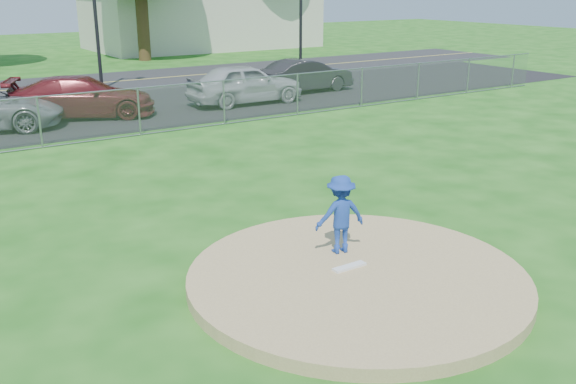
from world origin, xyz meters
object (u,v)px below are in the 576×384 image
traffic_signal_right (304,8)px  parked_car_charcoal (306,75)px  pitcher (340,214)px  parked_car_darkred (82,97)px  commercial_building (202,18)px  parked_car_pearl (245,84)px

traffic_signal_right → parked_car_charcoal: traffic_signal_right is taller
pitcher → parked_car_darkred: bearing=-77.4°
commercial_building → traffic_signal_right: traffic_signal_right is taller
traffic_signal_right → parked_car_darkred: size_ratio=1.11×
parked_car_pearl → parked_car_charcoal: (3.70, 1.10, -0.08)m
pitcher → parked_car_charcoal: pitcher is taller
traffic_signal_right → commercial_building: bearing=83.7°
commercial_building → pitcher: bearing=-112.9°
traffic_signal_right → parked_car_pearl: size_ratio=1.21×
parked_car_charcoal → commercial_building: bearing=-16.6°
parked_car_darkred → parked_car_charcoal: (9.94, 0.34, -0.02)m
pitcher → parked_car_charcoal: size_ratio=0.31×
traffic_signal_right → pitcher: size_ratio=4.15×
commercial_building → parked_car_charcoal: commercial_building is taller
parked_car_charcoal → traffic_signal_right: bearing=-36.1°
traffic_signal_right → parked_car_pearl: (-7.62, -6.87, -2.56)m
pitcher → parked_car_charcoal: 18.39m
pitcher → parked_car_pearl: parked_car_pearl is taller
pitcher → parked_car_darkred: 15.07m
traffic_signal_right → pitcher: bearing=-123.4°
commercial_building → parked_car_pearl: bearing=-112.3°
traffic_signal_right → pitcher: 25.48m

